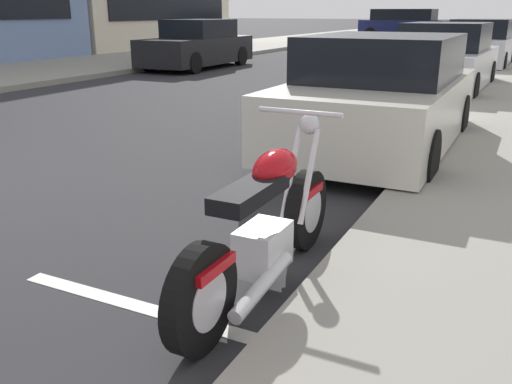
{
  "coord_description": "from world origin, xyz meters",
  "views": [
    {
      "loc": [
        -2.38,
        -5.92,
        1.75
      ],
      "look_at": [
        0.7,
        -4.39,
        0.62
      ],
      "focal_mm": 38.52,
      "sensor_mm": 36.0,
      "label": 1
    }
  ],
  "objects_px": {
    "crossing_truck": "(403,24)",
    "car_opposite_curb": "(198,46)",
    "parked_car_second_in_row": "(445,61)",
    "parked_car_near_corner": "(380,98)",
    "parked_motorcycle": "(265,228)",
    "parked_car_across_street": "(480,45)"
  },
  "relations": [
    {
      "from": "crossing_truck",
      "to": "parked_car_second_in_row",
      "type": "bearing_deg",
      "value": 108.31
    },
    {
      "from": "crossing_truck",
      "to": "car_opposite_curb",
      "type": "relative_size",
      "value": 1.21
    },
    {
      "from": "parked_car_near_corner",
      "to": "parked_car_second_in_row",
      "type": "bearing_deg",
      "value": 0.86
    },
    {
      "from": "parked_car_near_corner",
      "to": "crossing_truck",
      "type": "xyz_separation_m",
      "value": [
        30.06,
        6.2,
        0.28
      ]
    },
    {
      "from": "parked_car_across_street",
      "to": "car_opposite_curb",
      "type": "height_order",
      "value": "parked_car_across_street"
    },
    {
      "from": "parked_car_near_corner",
      "to": "crossing_truck",
      "type": "distance_m",
      "value": 30.69
    },
    {
      "from": "crossing_truck",
      "to": "parked_car_across_street",
      "type": "bearing_deg",
      "value": 113.5
    },
    {
      "from": "parked_motorcycle",
      "to": "parked_car_across_street",
      "type": "height_order",
      "value": "parked_car_across_street"
    },
    {
      "from": "parked_car_near_corner",
      "to": "crossing_truck",
      "type": "bearing_deg",
      "value": 11.57
    },
    {
      "from": "crossing_truck",
      "to": "parked_car_near_corner",
      "type": "bearing_deg",
      "value": 105.66
    },
    {
      "from": "parked_motorcycle",
      "to": "crossing_truck",
      "type": "xyz_separation_m",
      "value": [
        34.1,
        6.51,
        0.56
      ]
    },
    {
      "from": "crossing_truck",
      "to": "car_opposite_curb",
      "type": "height_order",
      "value": "crossing_truck"
    },
    {
      "from": "car_opposite_curb",
      "to": "parked_motorcycle",
      "type": "bearing_deg",
      "value": 33.2
    },
    {
      "from": "parked_car_second_in_row",
      "to": "car_opposite_curb",
      "type": "xyz_separation_m",
      "value": [
        2.26,
        7.93,
        0.0
      ]
    },
    {
      "from": "parked_car_second_in_row",
      "to": "car_opposite_curb",
      "type": "relative_size",
      "value": 0.97
    },
    {
      "from": "parked_car_near_corner",
      "to": "car_opposite_curb",
      "type": "distance_m",
      "value": 11.62
    },
    {
      "from": "crossing_truck",
      "to": "car_opposite_curb",
      "type": "distance_m",
      "value": 21.74
    },
    {
      "from": "car_opposite_curb",
      "to": "parked_car_near_corner",
      "type": "bearing_deg",
      "value": 43.07
    },
    {
      "from": "parked_car_second_in_row",
      "to": "crossing_truck",
      "type": "relative_size",
      "value": 0.8
    },
    {
      "from": "parked_car_second_in_row",
      "to": "parked_car_across_street",
      "type": "distance_m",
      "value": 6.22
    },
    {
      "from": "parked_car_near_corner",
      "to": "car_opposite_curb",
      "type": "xyz_separation_m",
      "value": [
        8.4,
        8.03,
        0.0
      ]
    },
    {
      "from": "parked_car_second_in_row",
      "to": "crossing_truck",
      "type": "bearing_deg",
      "value": 16.12
    }
  ]
}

